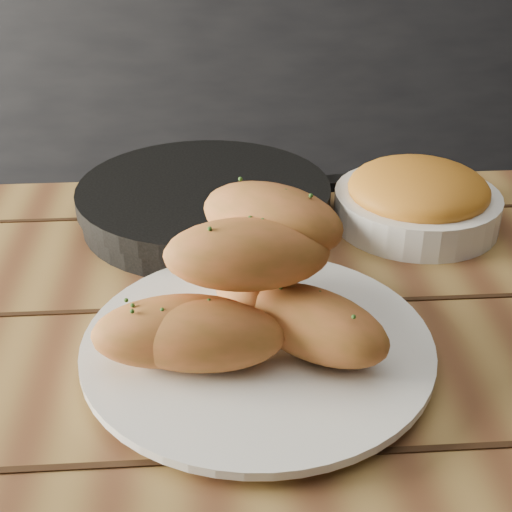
{
  "coord_description": "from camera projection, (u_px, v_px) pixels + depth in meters",
  "views": [
    {
      "loc": [
        0.08,
        -0.72,
        1.14
      ],
      "look_at": [
        0.12,
        -0.2,
        0.84
      ],
      "focal_mm": 50.0,
      "sensor_mm": 36.0,
      "label": 1
    }
  ],
  "objects": [
    {
      "name": "table",
      "position": [
        253.0,
        462.0,
        0.66
      ],
      "size": [
        1.39,
        0.82,
        0.75
      ],
      "color": "olive",
      "rests_on": "ground"
    },
    {
      "name": "counter",
      "position": [
        184.0,
        81.0,
        2.43
      ],
      "size": [
        2.8,
        0.6,
        0.9
      ],
      "primitive_type": "cube",
      "color": "black",
      "rests_on": "ground"
    },
    {
      "name": "bowl",
      "position": [
        417.0,
        199.0,
        0.83
      ],
      "size": [
        0.19,
        0.19,
        0.07
      ],
      "color": "white",
      "rests_on": "table"
    },
    {
      "name": "plate",
      "position": [
        258.0,
        347.0,
        0.62
      ],
      "size": [
        0.31,
        0.31,
        0.02
      ],
      "color": "white",
      "rests_on": "table"
    },
    {
      "name": "bread_rolls",
      "position": [
        242.0,
        292.0,
        0.59
      ],
      "size": [
        0.26,
        0.2,
        0.13
      ],
      "color": "#C66537",
      "rests_on": "plate"
    },
    {
      "name": "skillet",
      "position": [
        206.0,
        202.0,
        0.85
      ],
      "size": [
        0.43,
        0.3,
        0.05
      ],
      "color": "black",
      "rests_on": "table"
    }
  ]
}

